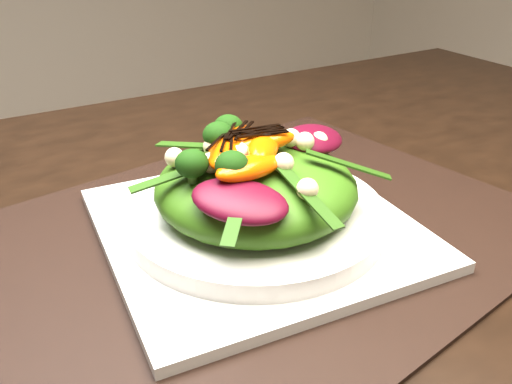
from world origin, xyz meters
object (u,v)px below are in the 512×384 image
plate_base (256,227)px  placemat (256,234)px  orange_segment (231,150)px  salad_bowl (256,214)px  dining_table (212,248)px  lettuce_mound (256,187)px

plate_base → placemat: bearing=-26.6°
placemat → orange_segment: orange_segment is taller
plate_base → salad_bowl: (0.00, 0.00, 0.01)m
salad_bowl → orange_segment: 0.07m
plate_base → dining_table: bearing=137.4°
salad_bowl → lettuce_mound: size_ratio=1.30×
placemat → plate_base: (-0.00, 0.00, 0.01)m
plate_base → salad_bowl: salad_bowl is taller
dining_table → orange_segment: size_ratio=23.89×
dining_table → placemat: 0.05m
salad_bowl → orange_segment: bearing=164.9°
lettuce_mound → plate_base: bearing=135.0°
lettuce_mound → orange_segment: size_ratio=2.82×
lettuce_mound → orange_segment: bearing=164.9°
dining_table → lettuce_mound: 0.09m
salad_bowl → orange_segment: (-0.02, 0.01, 0.07)m
dining_table → lettuce_mound: dining_table is taller
plate_base → orange_segment: orange_segment is taller
plate_base → lettuce_mound: bearing=-45.0°
dining_table → orange_segment: 0.12m
placemat → plate_base: bearing=153.4°
orange_segment → salad_bowl: bearing=-15.1°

